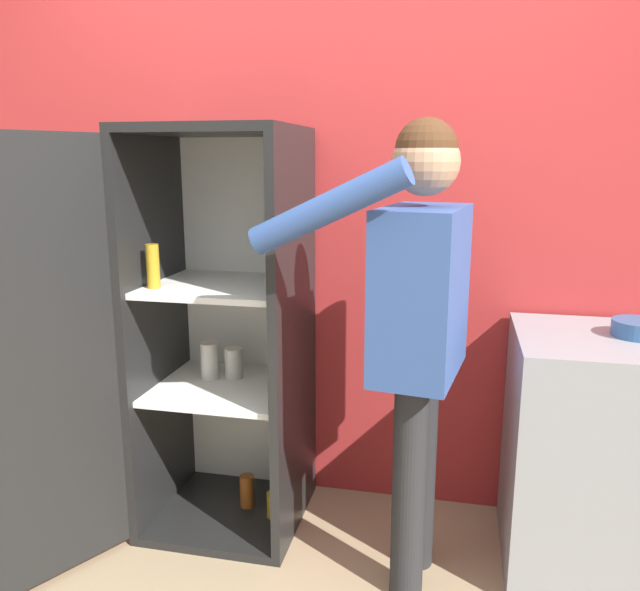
# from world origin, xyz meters

# --- Properties ---
(wall_back) EXTENTS (7.00, 0.06, 2.55)m
(wall_back) POSITION_xyz_m (0.00, 0.98, 1.27)
(wall_back) COLOR #B72D2D
(wall_back) RESTS_ON ground_plane
(refrigerator) EXTENTS (0.97, 1.16, 1.66)m
(refrigerator) POSITION_xyz_m (-0.46, 0.55, 0.82)
(refrigerator) COLOR black
(refrigerator) RESTS_ON ground_plane
(person) EXTENTS (0.70, 0.60, 1.66)m
(person) POSITION_xyz_m (0.45, 0.39, 1.05)
(person) COLOR #262628
(person) RESTS_ON ground_plane
(counter) EXTENTS (0.77, 0.62, 0.91)m
(counter) POSITION_xyz_m (1.18, 0.62, 0.45)
(counter) COLOR gray
(counter) RESTS_ON ground_plane
(bowl) EXTENTS (0.18, 0.18, 0.06)m
(bowl) POSITION_xyz_m (1.22, 0.66, 0.94)
(bowl) COLOR #335B8E
(bowl) RESTS_ON counter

